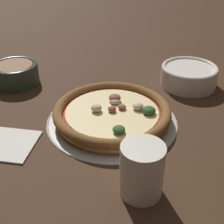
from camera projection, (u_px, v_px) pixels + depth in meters
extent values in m
plane|color=#3D2616|center=(112.00, 121.00, 0.72)|extent=(3.00, 3.00, 0.00)
cylinder|color=#B7B2A8|center=(112.00, 121.00, 0.72)|extent=(0.30, 0.30, 0.00)
torus|color=#B7B2A8|center=(112.00, 120.00, 0.72)|extent=(0.30, 0.30, 0.01)
cylinder|color=#BC7F42|center=(112.00, 116.00, 0.72)|extent=(0.25, 0.25, 0.02)
torus|color=brown|center=(112.00, 111.00, 0.71)|extent=(0.27, 0.27, 0.02)
cylinder|color=#A32D19|center=(112.00, 112.00, 0.71)|extent=(0.22, 0.22, 0.00)
cylinder|color=beige|center=(112.00, 112.00, 0.71)|extent=(0.21, 0.21, 0.00)
ellipsoid|color=#994C3D|center=(115.00, 98.00, 0.75)|extent=(0.03, 0.03, 0.02)
ellipsoid|color=#994C3D|center=(122.00, 107.00, 0.72)|extent=(0.03, 0.03, 0.01)
ellipsoid|color=#2D5628|center=(117.00, 130.00, 0.64)|extent=(0.03, 0.03, 0.01)
ellipsoid|color=beige|center=(96.00, 108.00, 0.71)|extent=(0.03, 0.03, 0.02)
ellipsoid|color=#994C3D|center=(112.00, 109.00, 0.71)|extent=(0.02, 0.02, 0.01)
ellipsoid|color=beige|center=(115.00, 101.00, 0.74)|extent=(0.03, 0.03, 0.01)
ellipsoid|color=beige|center=(138.00, 106.00, 0.71)|extent=(0.03, 0.03, 0.02)
ellipsoid|color=#2D5628|center=(149.00, 110.00, 0.70)|extent=(0.04, 0.04, 0.02)
cylinder|color=silver|center=(189.00, 77.00, 0.87)|extent=(0.15, 0.15, 0.05)
torus|color=silver|center=(190.00, 68.00, 0.86)|extent=(0.15, 0.15, 0.01)
cylinder|color=#334238|center=(16.00, 75.00, 0.88)|extent=(0.13, 0.13, 0.05)
torus|color=#334238|center=(14.00, 66.00, 0.87)|extent=(0.13, 0.13, 0.01)
cylinder|color=brown|center=(14.00, 65.00, 0.86)|extent=(0.10, 0.10, 0.00)
cylinder|color=silver|center=(142.00, 170.00, 0.51)|extent=(0.07, 0.07, 0.10)
cube|color=white|center=(3.00, 143.00, 0.65)|extent=(0.16, 0.15, 0.01)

